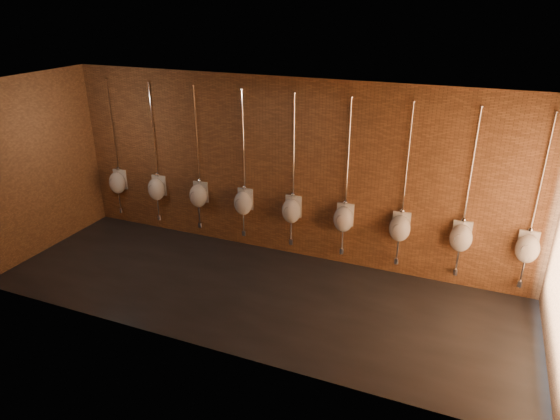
{
  "coord_description": "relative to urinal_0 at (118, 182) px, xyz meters",
  "views": [
    {
      "loc": [
        3.02,
        -6.19,
        4.38
      ],
      "look_at": [
        0.1,
        0.9,
        1.1
      ],
      "focal_mm": 32.0,
      "sensor_mm": 36.0,
      "label": 1
    }
  ],
  "objects": [
    {
      "name": "urinal_3",
      "position": [
        2.85,
        0.0,
        0.0
      ],
      "size": [
        0.38,
        0.34,
        2.71
      ],
      "color": "white",
      "rests_on": "ground"
    },
    {
      "name": "ground",
      "position": [
        3.68,
        -1.38,
        -0.92
      ],
      "size": [
        8.5,
        8.5,
        0.0
      ],
      "primitive_type": "plane",
      "color": "black",
      "rests_on": "ground"
    },
    {
      "name": "urinal_0",
      "position": [
        0.0,
        0.0,
        0.0
      ],
      "size": [
        0.38,
        0.34,
        2.71
      ],
      "color": "white",
      "rests_on": "ground"
    },
    {
      "name": "urinal_8",
      "position": [
        7.6,
        0.0,
        0.0
      ],
      "size": [
        0.38,
        0.34,
        2.71
      ],
      "color": "white",
      "rests_on": "ground"
    },
    {
      "name": "urinal_6",
      "position": [
        5.7,
        0.0,
        0.0
      ],
      "size": [
        0.38,
        0.34,
        2.71
      ],
      "color": "white",
      "rests_on": "ground"
    },
    {
      "name": "urinal_1",
      "position": [
        0.95,
        0.0,
        0.0
      ],
      "size": [
        0.38,
        0.34,
        2.71
      ],
      "color": "white",
      "rests_on": "ground"
    },
    {
      "name": "urinal_7",
      "position": [
        6.65,
        0.0,
        0.0
      ],
      "size": [
        0.38,
        0.34,
        2.71
      ],
      "color": "white",
      "rests_on": "ground"
    },
    {
      "name": "urinal_4",
      "position": [
        3.8,
        0.0,
        0.0
      ],
      "size": [
        0.38,
        0.34,
        2.71
      ],
      "color": "white",
      "rests_on": "ground"
    },
    {
      "name": "urinal_2",
      "position": [
        1.9,
        0.0,
        0.0
      ],
      "size": [
        0.38,
        0.34,
        2.71
      ],
      "color": "white",
      "rests_on": "ground"
    },
    {
      "name": "urinal_5",
      "position": [
        4.75,
        0.0,
        0.0
      ],
      "size": [
        0.38,
        0.34,
        2.71
      ],
      "color": "white",
      "rests_on": "ground"
    },
    {
      "name": "room_shell",
      "position": [
        3.68,
        -1.38,
        1.09
      ],
      "size": [
        8.54,
        3.04,
        3.22
      ],
      "color": "black",
      "rests_on": "ground"
    }
  ]
}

